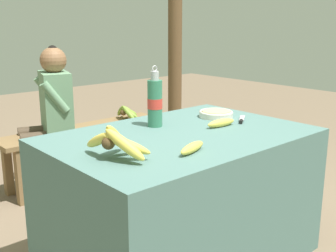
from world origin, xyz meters
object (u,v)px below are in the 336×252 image
at_px(loose_banana_side, 221,123).
at_px(seated_vendor, 50,108).
at_px(loose_banana_front, 192,148).
at_px(water_bottle, 155,102).
at_px(support_post_far, 175,14).
at_px(knife, 241,120).
at_px(wooden_bench, 85,137).
at_px(banana_bunch_green, 127,112).
at_px(banana_bunch_ripe, 116,141).
at_px(serving_bowl, 216,113).

height_order(loose_banana_side, seated_vendor, seated_vendor).
bearing_deg(loose_banana_front, water_bottle, 69.39).
bearing_deg(support_post_far, water_bottle, -135.28).
height_order(knife, wooden_bench, knife).
bearing_deg(support_post_far, knife, -121.80).
xyz_separation_m(water_bottle, loose_banana_side, (0.27, -0.25, -0.11)).
xyz_separation_m(seated_vendor, banana_bunch_green, (0.72, 0.02, -0.14)).
xyz_separation_m(banana_bunch_ripe, banana_bunch_green, (1.15, 1.51, -0.28)).
distance_m(serving_bowl, seated_vendor, 1.34).
height_order(banana_bunch_ripe, knife, banana_bunch_ripe).
relative_size(loose_banana_side, wooden_bench, 0.14).
distance_m(banana_bunch_ripe, loose_banana_side, 0.76).
bearing_deg(loose_banana_side, banana_bunch_green, 74.71).
bearing_deg(loose_banana_side, loose_banana_front, -153.20).
bearing_deg(loose_banana_front, support_post_far, 49.29).
bearing_deg(support_post_far, banana_bunch_green, -158.14).
bearing_deg(seated_vendor, loose_banana_front, 103.59).
bearing_deg(banana_bunch_green, loose_banana_side, -105.29).
height_order(water_bottle, support_post_far, support_post_far).
bearing_deg(support_post_far, seated_vendor, -166.83).
relative_size(water_bottle, support_post_far, 0.12).
distance_m(loose_banana_front, knife, 0.67).
bearing_deg(banana_bunch_ripe, water_bottle, 34.08).
bearing_deg(knife, banana_bunch_green, 46.20).
distance_m(water_bottle, loose_banana_front, 0.52).
distance_m(loose_banana_side, seated_vendor, 1.46).
bearing_deg(seated_vendor, serving_bowl, 129.31).
xyz_separation_m(loose_banana_front, seated_vendor, (0.12, 1.65, -0.09)).
height_order(loose_banana_side, banana_bunch_green, loose_banana_side).
height_order(wooden_bench, banana_bunch_green, banana_bunch_green).
relative_size(loose_banana_side, knife, 1.21).
distance_m(water_bottle, wooden_bench, 1.31).
distance_m(banana_bunch_green, support_post_far, 1.29).
xyz_separation_m(banana_bunch_green, support_post_far, (0.90, 0.36, 0.85)).
relative_size(loose_banana_front, support_post_far, 0.07).
distance_m(banana_bunch_ripe, wooden_bench, 1.73).
bearing_deg(support_post_far, banana_bunch_ripe, -137.50).
bearing_deg(knife, banana_bunch_ripe, 149.27).
bearing_deg(loose_banana_front, loose_banana_side, 26.80).
bearing_deg(seated_vendor, wooden_bench, -158.89).
bearing_deg(support_post_far, wooden_bench, -164.72).
relative_size(banana_bunch_ripe, wooden_bench, 0.25).
bearing_deg(seated_vendor, support_post_far, -149.09).
distance_m(loose_banana_side, banana_bunch_green, 1.51).
relative_size(knife, wooden_bench, 0.12).
relative_size(seated_vendor, support_post_far, 0.41).
bearing_deg(loose_banana_side, support_post_far, 54.28).
distance_m(banana_bunch_ripe, knife, 0.94).
bearing_deg(loose_banana_side, seated_vendor, 103.10).
bearing_deg(seated_vendor, banana_bunch_ripe, 92.01).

